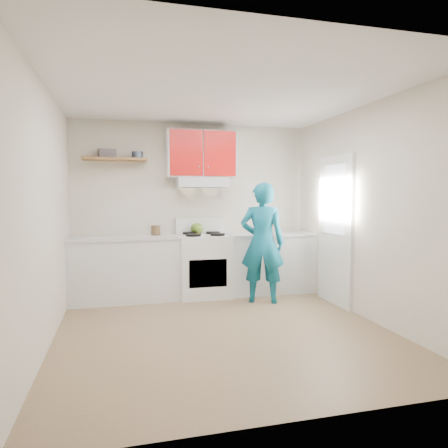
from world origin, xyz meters
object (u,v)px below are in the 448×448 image
object	(u,v)px
crock	(156,231)
person	(262,243)
tin	(137,155)
kettle	(197,228)
stove	(204,265)

from	to	relation	value
crock	person	bearing A→B (deg)	-24.15
tin	person	bearing A→B (deg)	-23.12
kettle	crock	size ratio (longest dim) A/B	1.20
crock	person	size ratio (longest dim) A/B	0.10
crock	person	world-z (taller)	person
stove	crock	bearing A→B (deg)	172.48
tin	person	xyz separation A→B (m)	(1.67, -0.71, -1.24)
kettle	tin	bearing A→B (deg)	161.00
kettle	person	xyz separation A→B (m)	(0.79, -0.73, -0.16)
person	kettle	bearing A→B (deg)	-20.81
person	tin	bearing A→B (deg)	-1.22
tin	crock	xyz separation A→B (m)	(0.24, -0.07, -1.10)
crock	person	distance (m)	1.57
kettle	person	distance (m)	1.09
tin	person	distance (m)	2.20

